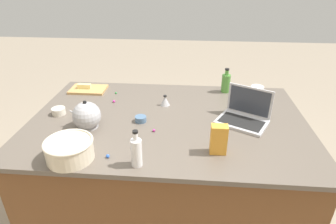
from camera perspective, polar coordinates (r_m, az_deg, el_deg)
ground_plane at (r=2.49m, az=-0.00°, el=-19.73°), size 12.00×12.00×0.00m
island_counter at (r=2.18m, az=-0.00°, el=-11.68°), size 1.85×1.21×0.90m
laptop at (r=1.94m, az=15.04°, el=-0.57°), size 0.38×0.35×0.22m
mixing_bowl_large at (r=1.61m, az=-19.12°, el=-7.08°), size 0.26×0.26×0.11m
bottle_vinegar at (r=1.47m, az=-6.35°, el=-7.91°), size 0.06×0.06×0.21m
bottle_olive at (r=2.36m, az=11.50°, el=5.77°), size 0.07×0.07×0.20m
kettle at (r=1.87m, az=-15.98°, el=-0.77°), size 0.21×0.18×0.20m
cutting_board at (r=2.46m, az=-15.65°, el=4.40°), size 0.29×0.20×0.02m
butter_stick_left at (r=2.46m, az=-16.40°, el=4.99°), size 0.11×0.04×0.04m
ramekin_small at (r=2.43m, az=17.40°, el=4.35°), size 0.10×0.10×0.05m
ramekin_medium at (r=1.90m, az=-5.49°, el=-1.40°), size 0.08×0.08×0.04m
ramekin_wide at (r=2.12m, az=-21.03°, el=0.16°), size 0.09×0.09×0.05m
kitchen_timer at (r=2.10m, az=-0.60°, el=2.29°), size 0.07×0.07×0.08m
candy_bag at (r=1.58m, az=10.11°, el=-5.41°), size 0.09×0.06×0.17m
candy_0 at (r=2.34m, az=-10.37°, el=3.78°), size 0.01×0.01×0.01m
candy_1 at (r=2.19m, az=-10.78°, el=2.12°), size 0.02×0.02×0.02m
candy_2 at (r=1.59m, az=-11.98°, el=-8.63°), size 0.02×0.02×0.02m
candy_3 at (r=1.78m, az=-2.85°, el=-3.69°), size 0.02×0.02×0.02m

